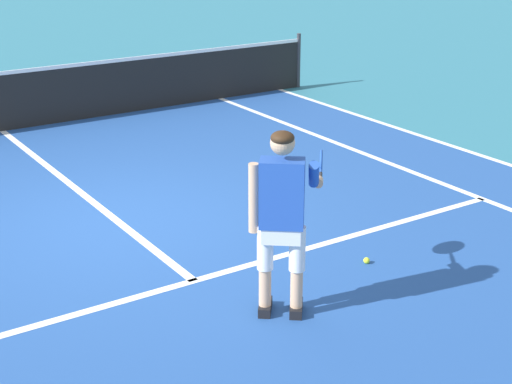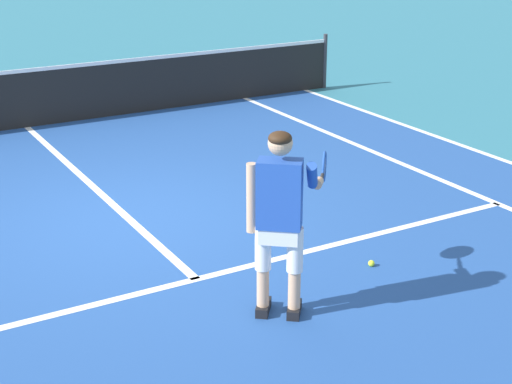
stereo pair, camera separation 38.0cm
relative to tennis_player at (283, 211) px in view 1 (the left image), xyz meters
name	(u,v)px [view 1 (the left image)]	position (x,y,z in m)	size (l,w,h in m)	color
ground_plane	(118,222)	(-0.36, 2.78, -0.99)	(80.00, 80.00, 0.00)	teal
court_inner_surface	(144,242)	(-0.36, 2.11, -0.99)	(10.98, 10.95, 0.00)	#234C93
line_service	(194,281)	(-0.36, 0.98, -0.99)	(8.23, 0.10, 0.01)	white
line_centre_service	(74,187)	(-0.36, 4.18, -0.99)	(0.10, 6.40, 0.01)	white
line_singles_right	(418,174)	(3.76, 2.11, -0.99)	(0.10, 10.55, 0.01)	white
line_doubles_right	(487,157)	(5.13, 2.11, -0.99)	(0.10, 10.55, 0.01)	white
tennis_player	(283,211)	(0.00, 0.00, 0.00)	(1.12, 0.82, 1.71)	black
tennis_ball_near_feet	(367,260)	(1.32, 0.36, -0.96)	(0.07, 0.07, 0.07)	#CCE02D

